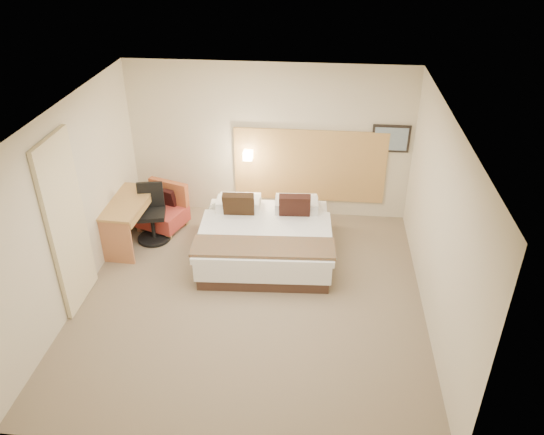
# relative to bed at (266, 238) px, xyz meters

# --- Properties ---
(floor) EXTENTS (4.80, 5.00, 0.02)m
(floor) POSITION_rel_bed_xyz_m (-0.09, -1.09, -0.33)
(floor) COLOR #806D56
(floor) RESTS_ON ground
(ceiling) EXTENTS (4.80, 5.00, 0.02)m
(ceiling) POSITION_rel_bed_xyz_m (-0.09, -1.09, 2.39)
(ceiling) COLOR silver
(ceiling) RESTS_ON floor
(wall_back) EXTENTS (4.80, 0.02, 2.70)m
(wall_back) POSITION_rel_bed_xyz_m (-0.09, 1.42, 1.03)
(wall_back) COLOR beige
(wall_back) RESTS_ON floor
(wall_front) EXTENTS (4.80, 0.02, 2.70)m
(wall_front) POSITION_rel_bed_xyz_m (-0.09, -3.60, 1.03)
(wall_front) COLOR beige
(wall_front) RESTS_ON floor
(wall_left) EXTENTS (0.02, 5.00, 2.70)m
(wall_left) POSITION_rel_bed_xyz_m (-2.50, -1.09, 1.03)
(wall_left) COLOR beige
(wall_left) RESTS_ON floor
(wall_right) EXTENTS (0.02, 5.00, 2.70)m
(wall_right) POSITION_rel_bed_xyz_m (2.32, -1.09, 1.03)
(wall_right) COLOR beige
(wall_right) RESTS_ON floor
(headboard_panel) EXTENTS (2.60, 0.04, 1.30)m
(headboard_panel) POSITION_rel_bed_xyz_m (0.61, 1.38, 0.63)
(headboard_panel) COLOR tan
(headboard_panel) RESTS_ON wall_back
(art_frame) EXTENTS (0.62, 0.03, 0.47)m
(art_frame) POSITION_rel_bed_xyz_m (1.93, 1.39, 1.18)
(art_frame) COLOR black
(art_frame) RESTS_ON wall_back
(art_canvas) EXTENTS (0.54, 0.01, 0.39)m
(art_canvas) POSITION_rel_bed_xyz_m (1.93, 1.37, 1.18)
(art_canvas) COLOR gray
(art_canvas) RESTS_ON wall_back
(lamp_arm) EXTENTS (0.02, 0.12, 0.02)m
(lamp_arm) POSITION_rel_bed_xyz_m (-0.44, 1.33, 0.83)
(lamp_arm) COLOR silver
(lamp_arm) RESTS_ON wall_back
(lamp_shade) EXTENTS (0.15, 0.15, 0.15)m
(lamp_shade) POSITION_rel_bed_xyz_m (-0.44, 1.27, 0.83)
(lamp_shade) COLOR #F5E4BF
(lamp_shade) RESTS_ON wall_back
(curtain) EXTENTS (0.06, 0.90, 2.42)m
(curtain) POSITION_rel_bed_xyz_m (-2.45, -1.34, 0.90)
(curtain) COLOR beige
(curtain) RESTS_ON wall_left
(bottle_a) EXTENTS (0.06, 0.06, 0.19)m
(bottle_a) POSITION_rel_bed_xyz_m (-0.83, 0.52, 0.31)
(bottle_a) COLOR #9CC2F2
(bottle_a) RESTS_ON side_table
(menu_folder) EXTENTS (0.13, 0.06, 0.21)m
(menu_folder) POSITION_rel_bed_xyz_m (-0.69, 0.45, 0.32)
(menu_folder) COLOR #392017
(menu_folder) RESTS_ON side_table
(bed) EXTENTS (2.11, 2.07, 0.98)m
(bed) POSITION_rel_bed_xyz_m (0.00, 0.00, 0.00)
(bed) COLOR #3E281F
(bed) RESTS_ON floor
(lounge_chair) EXTENTS (0.90, 0.85, 0.78)m
(lounge_chair) POSITION_rel_bed_xyz_m (-1.84, 0.71, -0.01)
(lounge_chair) COLOR #A3674C
(lounge_chair) RESTS_ON floor
(side_table) EXTENTS (0.52, 0.52, 0.53)m
(side_table) POSITION_rel_bed_xyz_m (-0.77, 0.47, -0.02)
(side_table) COLOR silver
(side_table) RESTS_ON floor
(desk) EXTENTS (0.63, 1.27, 0.78)m
(desk) POSITION_rel_bed_xyz_m (-2.21, 0.15, 0.29)
(desk) COLOR #AF7F44
(desk) RESTS_ON floor
(desk_chair) EXTENTS (0.64, 0.64, 0.96)m
(desk_chair) POSITION_rel_bed_xyz_m (-1.91, 0.31, 0.07)
(desk_chair) COLOR black
(desk_chair) RESTS_ON floor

